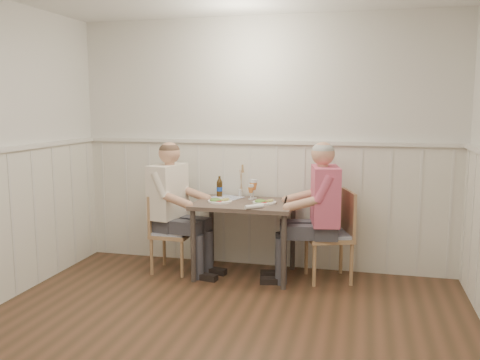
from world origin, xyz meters
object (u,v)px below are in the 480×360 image
(beer_bottle, at_px, (219,188))
(chair_right, at_px, (334,232))
(man_in_pink, at_px, (320,223))
(grass_vase, at_px, (240,181))
(dining_table, at_px, (245,212))
(chair_left, at_px, (168,229))
(diner_cream, at_px, (172,217))

(beer_bottle, bearing_deg, chair_right, -6.42)
(chair_right, distance_m, beer_bottle, 1.26)
(man_in_pink, bearing_deg, grass_vase, 160.72)
(grass_vase, bearing_deg, chair_right, -12.30)
(dining_table, relative_size, beer_bottle, 4.48)
(dining_table, height_order, chair_left, chair_left)
(chair_right, relative_size, man_in_pink, 0.64)
(man_in_pink, xyz_separation_m, grass_vase, (-0.86, 0.30, 0.33))
(dining_table, relative_size, diner_cream, 0.72)
(dining_table, relative_size, man_in_pink, 0.71)
(beer_bottle, bearing_deg, grass_vase, 22.19)
(chair_left, distance_m, grass_vase, 0.90)
(beer_bottle, xyz_separation_m, grass_vase, (0.20, 0.08, 0.06))
(chair_right, bearing_deg, man_in_pink, -147.55)
(chair_left, bearing_deg, beer_bottle, 29.47)
(beer_bottle, bearing_deg, chair_left, -150.53)
(dining_table, bearing_deg, man_in_pink, 0.17)
(chair_left, xyz_separation_m, man_in_pink, (1.54, 0.05, 0.14))
(dining_table, relative_size, grass_vase, 2.75)
(diner_cream, bearing_deg, chair_right, 4.56)
(chair_left, distance_m, beer_bottle, 0.68)
(man_in_pink, height_order, diner_cream, man_in_pink)
(chair_right, height_order, grass_vase, grass_vase)
(dining_table, bearing_deg, beer_bottle, 145.66)
(beer_bottle, bearing_deg, diner_cream, -148.52)
(dining_table, xyz_separation_m, grass_vase, (-0.12, 0.30, 0.26))
(chair_right, distance_m, diner_cream, 1.64)
(man_in_pink, bearing_deg, beer_bottle, 168.35)
(chair_right, height_order, diner_cream, diner_cream)
(dining_table, xyz_separation_m, diner_cream, (-0.76, -0.04, -0.08))
(chair_left, relative_size, diner_cream, 0.59)
(dining_table, xyz_separation_m, man_in_pink, (0.74, 0.00, -0.07))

